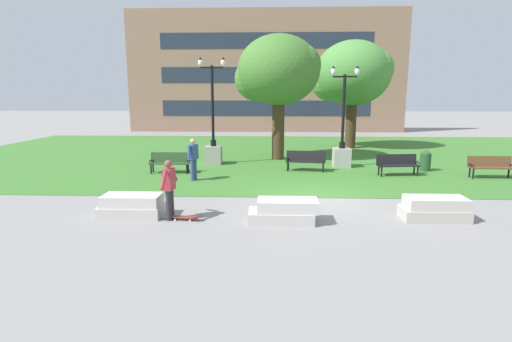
# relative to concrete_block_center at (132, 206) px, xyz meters

# --- Properties ---
(ground_plane) EXTENTS (140.00, 140.00, 0.00)m
(ground_plane) POSITION_rel_concrete_block_center_xyz_m (5.58, 2.25, -0.31)
(ground_plane) COLOR gray
(grass_lawn) EXTENTS (40.00, 20.00, 0.02)m
(grass_lawn) POSITION_rel_concrete_block_center_xyz_m (5.58, 12.25, -0.30)
(grass_lawn) COLOR #3D752D
(grass_lawn) RESTS_ON ground
(concrete_block_center) EXTENTS (1.80, 0.90, 0.64)m
(concrete_block_center) POSITION_rel_concrete_block_center_xyz_m (0.00, 0.00, 0.00)
(concrete_block_center) COLOR #BCB7B2
(concrete_block_center) RESTS_ON ground
(concrete_block_left) EXTENTS (1.91, 0.90, 0.64)m
(concrete_block_left) POSITION_rel_concrete_block_center_xyz_m (4.40, -0.37, 0.00)
(concrete_block_left) COLOR #BCB7B2
(concrete_block_left) RESTS_ON ground
(concrete_block_right) EXTENTS (1.80, 0.90, 0.64)m
(concrete_block_right) POSITION_rel_concrete_block_center_xyz_m (8.67, 0.04, 0.00)
(concrete_block_right) COLOR #B2ADA3
(concrete_block_right) RESTS_ON ground
(person_skateboarder) EXTENTS (0.29, 1.25, 1.71)m
(person_skateboarder) POSITION_rel_concrete_block_center_xyz_m (1.19, -0.26, 0.66)
(person_skateboarder) COLOR #28282D
(person_skateboarder) RESTS_ON ground
(skateboard) EXTENTS (1.04, 0.32, 0.14)m
(skateboard) POSITION_rel_concrete_block_center_xyz_m (1.58, -0.31, -0.22)
(skateboard) COLOR maroon
(skateboard) RESTS_ON ground
(park_bench_near_left) EXTENTS (1.85, 0.75, 0.90)m
(park_bench_near_left) POSITION_rel_concrete_block_center_xyz_m (9.51, 6.23, 0.23)
(park_bench_near_left) COLOR black
(park_bench_near_left) RESTS_ON grass_lawn
(park_bench_near_right) EXTENTS (1.80, 0.54, 0.90)m
(park_bench_near_right) POSITION_rel_concrete_block_center_xyz_m (-0.48, 6.41, 0.23)
(park_bench_near_right) COLOR #284723
(park_bench_near_right) RESTS_ON grass_lawn
(park_bench_far_left) EXTENTS (1.86, 0.78, 0.90)m
(park_bench_far_left) POSITION_rel_concrete_block_center_xyz_m (5.62, 7.12, 0.23)
(park_bench_far_left) COLOR black
(park_bench_far_left) RESTS_ON grass_lawn
(park_bench_far_right) EXTENTS (1.81, 0.56, 0.90)m
(park_bench_far_right) POSITION_rel_concrete_block_center_xyz_m (13.25, 5.85, 0.23)
(park_bench_far_right) COLOR brown
(park_bench_far_right) RESTS_ON grass_lawn
(lamp_post_left) EXTENTS (1.32, 0.80, 5.23)m
(lamp_post_left) POSITION_rel_concrete_block_center_xyz_m (1.13, 8.82, 0.77)
(lamp_post_left) COLOR gray
(lamp_post_left) RESTS_ON grass_lawn
(lamp_post_right) EXTENTS (1.32, 0.80, 4.77)m
(lamp_post_right) POSITION_rel_concrete_block_center_xyz_m (7.44, 8.21, 0.69)
(lamp_post_right) COLOR #ADA89E
(lamp_post_right) RESTS_ON grass_lawn
(tree_far_left) EXTENTS (5.02, 4.78, 6.81)m
(tree_far_left) POSITION_rel_concrete_block_center_xyz_m (9.14, 15.24, 4.41)
(tree_far_left) COLOR #42301E
(tree_far_left) RESTS_ON grass_lawn
(tree_near_right) EXTENTS (4.50, 4.29, 6.52)m
(tree_near_right) POSITION_rel_concrete_block_center_xyz_m (4.35, 10.43, 4.33)
(tree_near_right) COLOR #42301E
(tree_near_right) RESTS_ON grass_lawn
(trash_bin) EXTENTS (0.49, 0.49, 0.96)m
(trash_bin) POSITION_rel_concrete_block_center_xyz_m (11.12, 7.34, 0.20)
(trash_bin) COLOR #234C28
(trash_bin) RESTS_ON grass_lawn
(person_bystander_near_lawn) EXTENTS (0.38, 0.75, 1.71)m
(person_bystander_near_lawn) POSITION_rel_concrete_block_center_xyz_m (0.87, 4.88, 0.68)
(person_bystander_near_lawn) COLOR #384C7A
(person_bystander_near_lawn) RESTS_ON grass_lawn
(building_facade_distant) EXTENTS (25.53, 1.03, 11.01)m
(building_facade_distant) POSITION_rel_concrete_block_center_xyz_m (3.49, 26.74, 5.20)
(building_facade_distant) COLOR #8E6B56
(building_facade_distant) RESTS_ON ground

